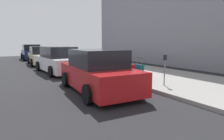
% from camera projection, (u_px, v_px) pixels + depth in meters
% --- Properties ---
extents(ground_plane, '(40.00, 40.00, 0.00)m').
position_uv_depth(ground_plane, '(95.00, 74.00, 11.81)').
color(ground_plane, black).
extents(sidewalk_curb, '(18.00, 5.00, 0.14)m').
position_uv_depth(sidewalk_curb, '(128.00, 70.00, 13.06)').
color(sidewalk_curb, gray).
rests_on(sidewalk_curb, ground_plane).
extents(suitcase_teal_0, '(0.44, 0.21, 1.09)m').
position_uv_depth(suitcase_teal_0, '(139.00, 73.00, 8.89)').
color(suitcase_teal_0, '#0F606B').
rests_on(suitcase_teal_0, sidewalk_curb).
extents(suitcase_red_1, '(0.38, 0.24, 0.76)m').
position_uv_depth(suitcase_red_1, '(135.00, 72.00, 9.36)').
color(suitcase_red_1, red).
rests_on(suitcase_red_1, sidewalk_curb).
extents(suitcase_black_2, '(0.36, 0.22, 0.86)m').
position_uv_depth(suitcase_black_2, '(129.00, 72.00, 9.74)').
color(suitcase_black_2, black).
rests_on(suitcase_black_2, sidewalk_curb).
extents(suitcase_silver_3, '(0.51, 0.20, 0.88)m').
position_uv_depth(suitcase_silver_3, '(123.00, 70.00, 10.15)').
color(suitcase_silver_3, '#9EA0A8').
rests_on(suitcase_silver_3, sidewalk_curb).
extents(suitcase_maroon_4, '(0.47, 0.24, 1.00)m').
position_uv_depth(suitcase_maroon_4, '(118.00, 68.00, 10.64)').
color(suitcase_maroon_4, maroon).
rests_on(suitcase_maroon_4, sidewalk_curb).
extents(suitcase_olive_5, '(0.39, 0.23, 0.76)m').
position_uv_depth(suitcase_olive_5, '(113.00, 67.00, 11.06)').
color(suitcase_olive_5, '#59601E').
rests_on(suitcase_olive_5, sidewalk_curb).
extents(suitcase_navy_6, '(0.35, 0.26, 0.84)m').
position_uv_depth(suitcase_navy_6, '(109.00, 67.00, 11.44)').
color(suitcase_navy_6, navy).
rests_on(suitcase_navy_6, sidewalk_curb).
extents(fire_hydrant, '(0.39, 0.21, 0.75)m').
position_uv_depth(fire_hydrant, '(104.00, 65.00, 11.96)').
color(fire_hydrant, '#D89E0C').
rests_on(fire_hydrant, sidewalk_curb).
extents(bollard_post, '(0.11, 0.11, 0.82)m').
position_uv_depth(bollard_post, '(98.00, 64.00, 12.35)').
color(bollard_post, brown).
rests_on(bollard_post, sidewalk_curb).
extents(parking_meter, '(0.12, 0.09, 1.27)m').
position_uv_depth(parking_meter, '(165.00, 66.00, 7.93)').
color(parking_meter, slate).
rests_on(parking_meter, sidewalk_curb).
extents(parked_car_red_0, '(4.49, 2.22, 1.64)m').
position_uv_depth(parked_car_red_0, '(98.00, 72.00, 7.50)').
color(parked_car_red_0, '#AD1619').
rests_on(parked_car_red_0, ground_plane).
extents(parked_car_white_1, '(4.88, 2.23, 1.65)m').
position_uv_depth(parked_car_white_1, '(58.00, 60.00, 12.28)').
color(parked_car_white_1, silver).
rests_on(parked_car_white_1, ground_plane).
extents(parked_car_beige_2, '(4.73, 2.25, 1.57)m').
position_uv_depth(parked_car_beige_2, '(41.00, 56.00, 16.94)').
color(parked_car_beige_2, tan).
rests_on(parked_car_beige_2, ground_plane).
extents(parked_car_navy_3, '(4.68, 2.14, 1.70)m').
position_uv_depth(parked_car_navy_3, '(31.00, 52.00, 21.94)').
color(parked_car_navy_3, '#141E4C').
rests_on(parked_car_navy_3, ground_plane).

